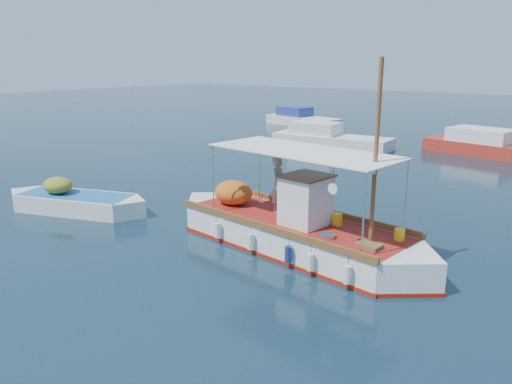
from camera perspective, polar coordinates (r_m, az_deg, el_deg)
The scene contains 6 objects.
ground at distance 16.45m, azimuth 3.46°, elevation -5.53°, with size 160.00×160.00×0.00m, color black.
fishing_caique at distance 15.73m, azimuth 4.03°, elevation -4.46°, with size 9.78×3.56×6.01m.
dinghy at distance 20.68m, azimuth -20.00°, elevation -1.22°, with size 5.79×3.10×1.50m.
bg_boat_nw at distance 34.29m, azimuth 8.24°, elevation 5.96°, with size 8.16×2.91×1.80m.
bg_boat_n at distance 33.90m, azimuth 25.87°, elevation 4.51°, with size 9.45×4.50×1.80m.
bg_boat_far_w at distance 45.42m, azimuth 5.20°, elevation 8.22°, with size 7.50×3.59×1.80m.
Camera 1 is at (8.44, -12.90, 5.74)m, focal length 35.00 mm.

